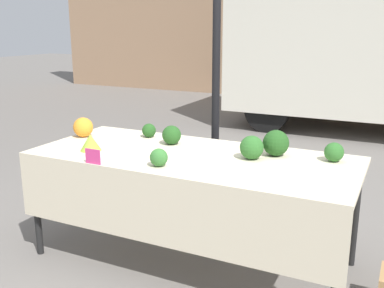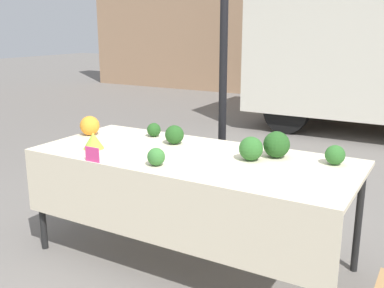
# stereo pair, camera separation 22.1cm
# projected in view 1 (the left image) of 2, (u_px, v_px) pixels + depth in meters

# --- Properties ---
(ground_plane) EXTENTS (40.00, 40.00, 0.00)m
(ground_plane) POSITION_uv_depth(u_px,v_px,m) (192.00, 259.00, 3.42)
(ground_plane) COLOR slate
(tent_pole) EXTENTS (0.07, 0.07, 2.68)m
(tent_pole) POSITION_uv_depth(u_px,v_px,m) (216.00, 71.00, 3.92)
(tent_pole) COLOR black
(tent_pole) RESTS_ON ground_plane
(parked_truck) EXTENTS (4.51, 2.24, 2.66)m
(parked_truck) POSITION_uv_depth(u_px,v_px,m) (365.00, 45.00, 7.44)
(parked_truck) COLOR silver
(parked_truck) RESTS_ON ground_plane
(market_table) EXTENTS (2.32, 1.00, 0.83)m
(market_table) POSITION_uv_depth(u_px,v_px,m) (188.00, 169.00, 3.18)
(market_table) COLOR beige
(market_table) RESTS_ON ground_plane
(orange_cauliflower) EXTENTS (0.16, 0.16, 0.16)m
(orange_cauliflower) POSITION_uv_depth(u_px,v_px,m) (83.00, 127.00, 3.72)
(orange_cauliflower) COLOR orange
(orange_cauliflower) RESTS_ON market_table
(romanesco_head) EXTENTS (0.16, 0.16, 0.12)m
(romanesco_head) POSITION_uv_depth(u_px,v_px,m) (90.00, 142.00, 3.31)
(romanesco_head) COLOR #93B238
(romanesco_head) RESTS_ON market_table
(broccoli_head_0) EXTENTS (0.11, 0.11, 0.11)m
(broccoli_head_0) POSITION_uv_depth(u_px,v_px,m) (149.00, 130.00, 3.71)
(broccoli_head_0) COLOR #23511E
(broccoli_head_0) RESTS_ON market_table
(broccoli_head_1) EXTENTS (0.13, 0.13, 0.13)m
(broccoli_head_1) POSITION_uv_depth(u_px,v_px,m) (334.00, 152.00, 3.04)
(broccoli_head_1) COLOR #2D6628
(broccoli_head_1) RESTS_ON market_table
(broccoli_head_2) EXTENTS (0.15, 0.15, 0.15)m
(broccoli_head_2) POSITION_uv_depth(u_px,v_px,m) (172.00, 135.00, 3.48)
(broccoli_head_2) COLOR #23511E
(broccoli_head_2) RESTS_ON market_table
(broccoli_head_3) EXTENTS (0.12, 0.12, 0.12)m
(broccoli_head_3) POSITION_uv_depth(u_px,v_px,m) (159.00, 157.00, 2.94)
(broccoli_head_3) COLOR #387533
(broccoli_head_3) RESTS_ON market_table
(broccoli_head_4) EXTENTS (0.17, 0.17, 0.17)m
(broccoli_head_4) POSITION_uv_depth(u_px,v_px,m) (252.00, 148.00, 3.09)
(broccoli_head_4) COLOR #2D6628
(broccoli_head_4) RESTS_ON market_table
(broccoli_head_5) EXTENTS (0.19, 0.19, 0.19)m
(broccoli_head_5) POSITION_uv_depth(u_px,v_px,m) (276.00, 143.00, 3.17)
(broccoli_head_5) COLOR #23511E
(broccoli_head_5) RESTS_ON market_table
(price_sign) EXTENTS (0.12, 0.01, 0.10)m
(price_sign) POSITION_uv_depth(u_px,v_px,m) (93.00, 156.00, 2.99)
(price_sign) COLOR #E53D84
(price_sign) RESTS_ON market_table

